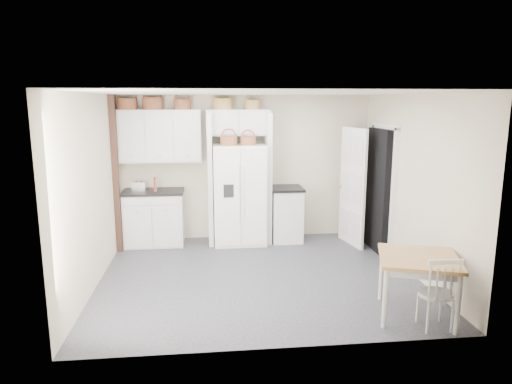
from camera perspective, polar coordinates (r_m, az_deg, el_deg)
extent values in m
plane|color=#262629|center=(6.74, 0.29, -10.40)|extent=(4.50, 4.50, 0.00)
plane|color=white|center=(6.26, 0.32, 12.29)|extent=(4.50, 4.50, 0.00)
plane|color=beige|center=(8.34, -1.25, 3.06)|extent=(4.50, 0.00, 4.50)
plane|color=beige|center=(6.52, -19.75, 0.10)|extent=(0.00, 4.00, 4.00)
plane|color=beige|center=(6.99, 18.95, 0.87)|extent=(0.00, 4.00, 4.00)
cube|color=white|center=(8.05, -2.09, -0.29)|extent=(0.91, 0.73, 1.76)
cube|color=silver|center=(8.23, -12.57, -3.26)|extent=(1.00, 0.63, 0.93)
cube|color=silver|center=(8.30, 3.75, -2.85)|extent=(0.53, 0.64, 0.94)
cube|color=#A76B43|center=(5.75, 19.46, -11.05)|extent=(1.11, 1.11, 0.73)
cube|color=silver|center=(5.53, 21.59, -11.76)|extent=(0.40, 0.37, 0.80)
cube|color=black|center=(8.12, -12.71, 0.05)|extent=(1.04, 0.67, 0.04)
cube|color=black|center=(8.19, 3.79, 0.47)|extent=(0.58, 0.68, 0.04)
cube|color=silver|center=(8.12, -14.42, 0.69)|extent=(0.24, 0.15, 0.16)
cube|color=maroon|center=(8.02, -12.53, 0.91)|extent=(0.04, 0.16, 0.23)
cube|color=beige|center=(8.02, -12.50, 0.86)|extent=(0.03, 0.15, 0.22)
cylinder|color=brown|center=(8.16, -15.82, 10.53)|extent=(0.33, 0.33, 0.19)
cylinder|color=brown|center=(8.10, -12.79, 10.73)|extent=(0.35, 0.35, 0.20)
cylinder|color=brown|center=(8.06, -9.21, 10.74)|extent=(0.30, 0.30, 0.17)
cylinder|color=olive|center=(8.06, -4.21, 10.92)|extent=(0.34, 0.34, 0.19)
cylinder|color=olive|center=(8.09, -0.44, 10.84)|extent=(0.28, 0.28, 0.16)
cylinder|color=brown|center=(7.81, -3.43, 6.41)|extent=(0.29, 0.29, 0.15)
cylinder|color=brown|center=(7.83, -1.01, 6.41)|extent=(0.26, 0.26, 0.14)
cube|color=silver|center=(8.11, -11.86, 6.86)|extent=(1.40, 0.34, 0.90)
cube|color=silver|center=(8.08, -2.24, 8.67)|extent=(1.12, 0.34, 0.45)
cube|color=silver|center=(8.03, -5.76, 1.62)|extent=(0.08, 0.60, 2.30)
cube|color=silver|center=(8.11, 1.47, 1.75)|extent=(0.08, 0.60, 2.30)
cube|color=black|center=(7.81, -17.13, 2.01)|extent=(0.09, 0.09, 2.60)
cube|color=black|center=(7.91, 15.20, 0.20)|extent=(0.18, 0.85, 2.05)
cube|color=white|center=(8.10, 11.97, 0.60)|extent=(0.21, 0.79, 2.05)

